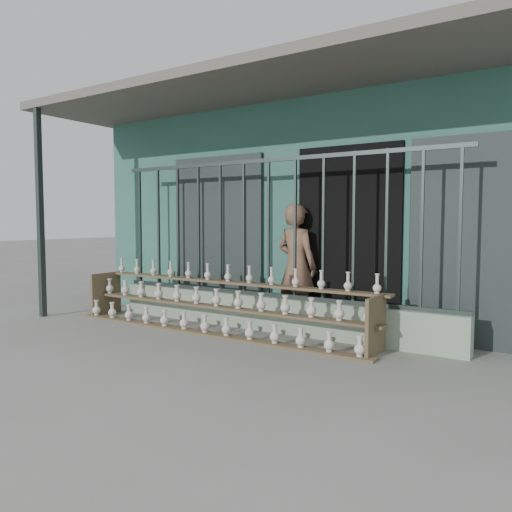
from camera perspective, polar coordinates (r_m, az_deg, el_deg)
The scene contains 6 objects.
ground at distance 5.62m, azimuth -5.69°, elevation -10.86°, with size 60.00×60.00×0.00m, color slate.
workshop_building at distance 9.11m, azimuth 11.25°, elevation 5.13°, with size 7.40×6.60×3.21m.
parapet_wall at distance 6.60m, azimuth 1.43°, elevation -6.56°, with size 5.00×0.20×0.45m, color #8EA38B.
security_fence at distance 6.49m, azimuth 1.45°, elevation 3.23°, with size 5.00×0.04×1.80m.
shelf_rack at distance 6.55m, azimuth -4.60°, elevation -5.44°, with size 4.50×0.68×0.85m.
elderly_woman at distance 6.72m, azimuth 4.66°, elevation -1.13°, with size 0.61×0.40×1.67m, color brown.
Camera 1 is at (3.41, -4.22, 1.45)m, focal length 35.00 mm.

